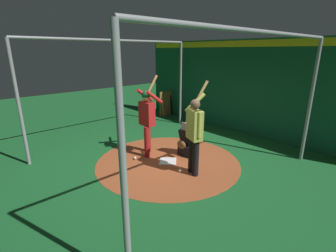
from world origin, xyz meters
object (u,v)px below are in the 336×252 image
catcher (187,142)px  bat_rack (169,104)px  batter (147,116)px  baseball_1 (180,171)px  home_plate (168,161)px  visitor (195,132)px  baseball_0 (135,158)px

catcher → bat_rack: bearing=-126.5°
batter → baseball_1: size_ratio=28.34×
batter → bat_rack: batter is taller
home_plate → baseball_1: size_ratio=5.68×
visitor → baseball_1: visitor is taller
catcher → bat_rack: size_ratio=0.89×
batter → visitor: (-0.08, 1.58, -0.06)m
bat_rack → catcher: bearing=53.5°
batter → baseball_1: (0.11, 1.35, -1.02)m
visitor → baseball_1: (0.20, -0.23, -0.96)m
visitor → baseball_0: size_ratio=28.30×
baseball_1 → baseball_0: bearing=-74.1°
bat_rack → baseball_1: (3.48, 4.15, -0.45)m
bat_rack → visitor: bearing=53.1°
catcher → batter: bearing=-46.6°
catcher → bat_rack: 4.44m
home_plate → bat_rack: bat_rack is taller
baseball_0 → catcher: bearing=149.6°
batter → catcher: size_ratio=2.23×
baseball_0 → baseball_1: same height
catcher → baseball_1: size_ratio=12.70×
catcher → baseball_0: catcher is taller
visitor → bat_rack: bearing=-105.2°
visitor → baseball_1: 1.01m
batter → baseball_0: bearing=7.2°
catcher → visitor: size_ratio=0.45×
catcher → visitor: visitor is taller
baseball_0 → visitor: bearing=110.4°
visitor → baseball_0: 1.89m
catcher → baseball_1: catcher is taller
bat_rack → baseball_0: (3.85, 2.86, -0.45)m
catcher → visitor: (0.64, 0.81, 0.64)m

